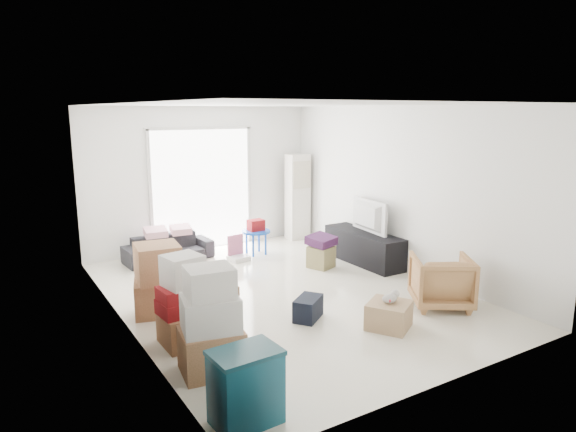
# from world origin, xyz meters

# --- Properties ---
(room_shell) EXTENTS (4.98, 6.48, 3.18)m
(room_shell) POSITION_xyz_m (0.00, 0.00, 1.35)
(room_shell) COLOR silver
(room_shell) RESTS_ON ground
(sliding_door) EXTENTS (2.10, 0.04, 2.33)m
(sliding_door) POSITION_xyz_m (0.00, 2.98, 1.24)
(sliding_door) COLOR white
(sliding_door) RESTS_ON room_shell
(ac_tower) EXTENTS (0.45, 0.30, 1.75)m
(ac_tower) POSITION_xyz_m (1.95, 2.65, 0.88)
(ac_tower) COLOR silver
(ac_tower) RESTS_ON room_shell
(tv_console) EXTENTS (0.49, 1.65, 0.55)m
(tv_console) POSITION_xyz_m (2.00, 0.58, 0.27)
(tv_console) COLOR black
(tv_console) RESTS_ON room_shell
(television) EXTENTS (0.67, 1.04, 0.13)m
(television) POSITION_xyz_m (2.00, 0.58, 0.61)
(television) COLOR black
(television) RESTS_ON tv_console
(sofa) EXTENTS (1.56, 0.53, 0.60)m
(sofa) POSITION_xyz_m (-0.87, 2.50, 0.30)
(sofa) COLOR #27272C
(sofa) RESTS_ON room_shell
(pillow_left) EXTENTS (0.45, 0.37, 0.13)m
(pillow_left) POSITION_xyz_m (-1.08, 2.52, 0.67)
(pillow_left) COLOR #EBACBD
(pillow_left) RESTS_ON sofa
(pillow_right) EXTENTS (0.34, 0.29, 0.11)m
(pillow_right) POSITION_xyz_m (-0.63, 2.49, 0.65)
(pillow_right) COLOR #EBACBD
(pillow_right) RESTS_ON sofa
(armchair) EXTENTS (1.02, 1.01, 0.78)m
(armchair) POSITION_xyz_m (1.57, -1.56, 0.39)
(armchair) COLOR #AE7D4D
(armchair) RESTS_ON room_shell
(storage_bins) EXTENTS (0.60, 0.43, 0.66)m
(storage_bins) POSITION_xyz_m (-1.90, -2.56, 0.33)
(storage_bins) COLOR #104658
(storage_bins) RESTS_ON room_shell
(box_stack_a) EXTENTS (0.68, 0.59, 1.11)m
(box_stack_a) POSITION_xyz_m (-1.80, -1.60, 0.50)
(box_stack_a) COLOR #A96E4C
(box_stack_a) RESTS_ON room_shell
(box_stack_b) EXTENTS (0.59, 0.52, 1.05)m
(box_stack_b) POSITION_xyz_m (-1.80, -0.83, 0.45)
(box_stack_b) COLOR #A96E4C
(box_stack_b) RESTS_ON room_shell
(box_stack_c) EXTENTS (0.74, 0.67, 0.93)m
(box_stack_c) POSITION_xyz_m (-1.77, 0.19, 0.45)
(box_stack_c) COLOR #A96E4C
(box_stack_c) RESTS_ON room_shell
(loose_box) EXTENTS (0.51, 0.51, 0.36)m
(loose_box) POSITION_xyz_m (-1.04, -0.10, 0.18)
(loose_box) COLOR #A96E4C
(loose_box) RESTS_ON room_shell
(duffel_bag) EXTENTS (0.52, 0.48, 0.28)m
(duffel_bag) POSITION_xyz_m (-0.21, -0.98, 0.14)
(duffel_bag) COLOR black
(duffel_bag) RESTS_ON room_shell
(ottoman) EXTENTS (0.48, 0.48, 0.37)m
(ottoman) POSITION_xyz_m (1.20, 0.73, 0.18)
(ottoman) COLOR #979257
(ottoman) RESTS_ON room_shell
(blanket) EXTENTS (0.50, 0.50, 0.14)m
(blanket) POSITION_xyz_m (1.20, 0.73, 0.44)
(blanket) COLOR #471D48
(blanket) RESTS_ON ottoman
(kids_table) EXTENTS (0.53, 0.53, 0.65)m
(kids_table) POSITION_xyz_m (0.65, 2.03, 0.47)
(kids_table) COLOR blue
(kids_table) RESTS_ON room_shell
(toy_walker) EXTENTS (0.37, 0.34, 0.45)m
(toy_walker) POSITION_xyz_m (0.18, 1.87, 0.12)
(toy_walker) COLOR silver
(toy_walker) RESTS_ON room_shell
(wood_crate) EXTENTS (0.66, 0.66, 0.32)m
(wood_crate) POSITION_xyz_m (0.48, -1.73, 0.16)
(wood_crate) COLOR tan
(wood_crate) RESTS_ON room_shell
(plush_bunny) EXTENTS (0.28, 0.16, 0.14)m
(plush_bunny) POSITION_xyz_m (0.51, -1.72, 0.39)
(plush_bunny) COLOR #B2ADA8
(plush_bunny) RESTS_ON wood_crate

